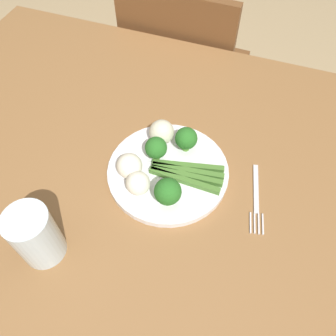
{
  "coord_description": "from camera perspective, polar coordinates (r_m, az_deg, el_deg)",
  "views": [
    {
      "loc": [
        -0.21,
        0.36,
        1.36
      ],
      "look_at": [
        -0.07,
        -0.04,
        0.77
      ],
      "focal_mm": 36.84,
      "sensor_mm": 36.0,
      "label": 1
    }
  ],
  "objects": [
    {
      "name": "broccoli_near_center",
      "position": [
        0.75,
        3.02,
        4.88
      ],
      "size": [
        0.05,
        0.05,
        0.06
      ],
      "color": "#568E33",
      "rests_on": "plate"
    },
    {
      "name": "asparagus_bundle",
      "position": [
        0.73,
        3.11,
        -0.88
      ],
      "size": [
        0.16,
        0.07,
        0.01
      ],
      "rotation": [
        0.0,
        0.0,
        3.25
      ],
      "color": "#47752D",
      "rests_on": "plate"
    },
    {
      "name": "chair",
      "position": [
        1.36,
        2.49,
        15.05
      ],
      "size": [
        0.41,
        0.41,
        0.87
      ],
      "rotation": [
        0.0,
        0.0,
        -0.03
      ],
      "color": "brown",
      "rests_on": "ground_plane"
    },
    {
      "name": "dining_table",
      "position": [
        0.83,
        -5.51,
        -5.37
      ],
      "size": [
        1.25,
        1.01,
        0.75
      ],
      "color": "olive",
      "rests_on": "ground_plane"
    },
    {
      "name": "plate",
      "position": [
        0.74,
        0.0,
        -0.56
      ],
      "size": [
        0.26,
        0.26,
        0.01
      ],
      "primitive_type": "cylinder",
      "color": "white",
      "rests_on": "dining_table"
    },
    {
      "name": "fork",
      "position": [
        0.74,
        14.37,
        -4.92
      ],
      "size": [
        0.05,
        0.17,
        0.0
      ],
      "rotation": [
        0.0,
        0.0,
        1.78
      ],
      "color": "silver",
      "rests_on": "dining_table"
    },
    {
      "name": "broccoli_front",
      "position": [
        0.66,
        -0.04,
        -3.97
      ],
      "size": [
        0.05,
        0.05,
        0.07
      ],
      "color": "#568E33",
      "rests_on": "plate"
    },
    {
      "name": "cauliflower_edge",
      "position": [
        0.69,
        -4.99,
        -2.54
      ],
      "size": [
        0.05,
        0.05,
        0.05
      ],
      "primitive_type": "sphere",
      "color": "white",
      "rests_on": "plate"
    },
    {
      "name": "cauliflower_near_fork",
      "position": [
        0.77,
        -1.06,
        5.98
      ],
      "size": [
        0.06,
        0.06,
        0.06
      ],
      "primitive_type": "sphere",
      "color": "beige",
      "rests_on": "plate"
    },
    {
      "name": "cauliflower_right",
      "position": [
        0.72,
        -6.38,
        0.67
      ],
      "size": [
        0.05,
        0.05,
        0.05
      ],
      "primitive_type": "sphere",
      "color": "white",
      "rests_on": "plate"
    },
    {
      "name": "ground_plane",
      "position": [
        1.44,
        -3.35,
        -18.57
      ],
      "size": [
        6.0,
        6.0,
        0.02
      ],
      "primitive_type": "cube",
      "color": "tan"
    },
    {
      "name": "water_glass",
      "position": [
        0.65,
        -21.06,
        -10.4
      ],
      "size": [
        0.08,
        0.08,
        0.13
      ],
      "primitive_type": "cylinder",
      "color": "silver",
      "rests_on": "dining_table"
    },
    {
      "name": "broccoli_back_right",
      "position": [
        0.73,
        -1.99,
        3.32
      ],
      "size": [
        0.05,
        0.05,
        0.06
      ],
      "color": "#568E33",
      "rests_on": "plate"
    }
  ]
}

